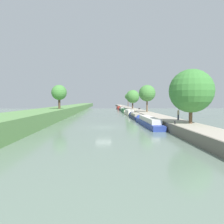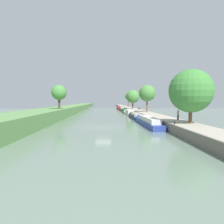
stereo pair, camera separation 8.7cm
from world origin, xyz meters
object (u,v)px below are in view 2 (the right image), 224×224
Objects in this scene: mooring_bollard_near at (175,123)px; mooring_bollard_far at (122,106)px; narrowboat_navy at (135,116)px; narrowboat_black at (122,109)px; narrowboat_cream at (129,112)px; narrowboat_green at (124,111)px; person_walking at (178,114)px; park_bench at (139,108)px; narrowboat_blue at (147,122)px; narrowboat_maroon at (119,108)px.

mooring_bollard_near is 80.22m from mooring_bollard_far.
narrowboat_navy is 26.58× the size of mooring_bollard_far.
narrowboat_black reaches higher than narrowboat_navy.
narrowboat_navy is 38.64m from narrowboat_black.
narrowboat_cream is (0.04, 13.25, 0.10)m from narrowboat_navy.
narrowboat_navy is 1.12× the size of narrowboat_green.
person_walking is 1.11× the size of park_bench.
person_walking is at bearing -75.53° from narrowboat_navy.
narrowboat_black reaches higher than narrowboat_green.
narrowboat_black is at bearing 89.86° from narrowboat_cream.
person_walking is (4.42, -2.64, 1.39)m from narrowboat_blue.
park_bench is (0.66, 40.55, -0.53)m from person_walking.
mooring_bollard_far reaches higher than narrowboat_maroon.
mooring_bollard_near is at bearing -87.84° from narrowboat_green.
person_walking is at bearing -84.05° from narrowboat_green.
mooring_bollard_far is (-2.66, 74.17, -0.65)m from person_walking.
person_walking is (4.32, -55.77, 1.42)m from narrowboat_black.
narrowboat_navy is (0.00, 14.49, -0.12)m from narrowboat_blue.
narrowboat_green is 6.43× the size of person_walking.
park_bench is (5.08, 37.92, 0.87)m from narrowboat_blue.
narrowboat_blue reaches higher than narrowboat_maroon.
narrowboat_blue is 1.33× the size of narrowboat_navy.
mooring_bollard_near reaches higher than narrowboat_green.
narrowboat_green is at bearing 151.75° from park_bench.
narrowboat_cream is at bearing 92.70° from mooring_bollard_near.
mooring_bollard_near is (1.86, -49.39, 0.88)m from narrowboat_green.
mooring_bollard_far reaches higher than narrowboat_black.
narrowboat_cream reaches higher than narrowboat_maroon.
narrowboat_green is (-0.10, 26.21, -0.01)m from narrowboat_navy.
narrowboat_maroon is (-0.26, 67.34, -0.07)m from narrowboat_blue.
mooring_bollard_near reaches higher than narrowboat_navy.
narrowboat_black is at bearing 89.88° from narrowboat_blue.
narrowboat_maroon is (-0.30, 39.60, -0.04)m from narrowboat_cream.
mooring_bollard_far is at bearing 84.85° from narrowboat_black.
person_walking is (4.68, -69.97, 1.46)m from narrowboat_maroon.
narrowboat_black is (0.20, 12.43, 0.10)m from narrowboat_green.
narrowboat_blue is 27.74m from narrowboat_cream.
mooring_bollard_far reaches higher than narrowboat_cream.
mooring_bollard_far reaches higher than narrowboat_navy.
park_bench reaches higher than mooring_bollard_far.
park_bench is (5.04, 10.18, 0.90)m from narrowboat_cream.
narrowboat_green is 26.64m from narrowboat_maroon.
narrowboat_navy reaches higher than narrowboat_green.
narrowboat_black is (0.11, 53.13, -0.03)m from narrowboat_blue.
narrowboat_blue reaches higher than narrowboat_cream.
narrowboat_navy is at bearing -90.15° from narrowboat_black.
narrowboat_green is 7.12× the size of park_bench.
narrowboat_blue is 35.42× the size of mooring_bollard_near.
narrowboat_navy is at bearing 94.34° from mooring_bollard_near.
narrowboat_maroon reaches higher than narrowboat_green.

